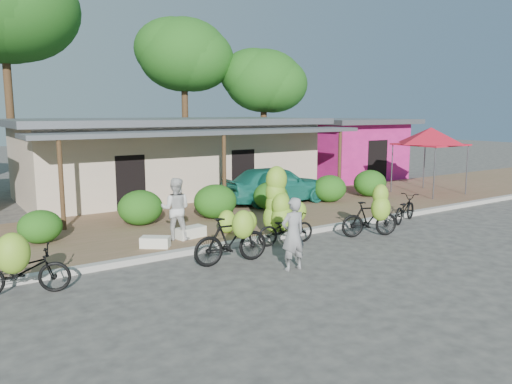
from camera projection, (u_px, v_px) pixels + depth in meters
ground at (341, 251)px, 13.14m from camera, size 100.00×100.00×0.00m
sidewalk at (241, 216)px, 17.24m from camera, size 60.00×6.00×0.12m
curb at (294, 233)px, 14.77m from camera, size 60.00×0.25×0.15m
shop_main at (169, 156)px, 21.84m from camera, size 13.00×8.50×3.35m
shop_pink at (344, 148)px, 27.65m from camera, size 6.00×6.00×3.25m
tree_center_right at (180, 53)px, 27.51m from camera, size 5.14×5.02×8.75m
tree_near_right at (260, 79)px, 28.27m from camera, size 4.59×4.42×7.18m
hedge_0 at (40, 227)px, 13.46m from camera, size 1.16×1.04×0.90m
hedge_1 at (140, 208)px, 15.62m from camera, size 1.41×1.27×1.10m
hedge_2 at (215, 201)px, 16.59m from camera, size 1.46×1.31×1.14m
hedge_3 at (271, 196)px, 18.08m from camera, size 1.30×1.17×1.02m
hedge_4 at (330, 189)px, 19.63m from camera, size 1.36×1.22×1.06m
hedge_5 at (370, 183)px, 20.93m from camera, size 1.42×1.28×1.11m
red_canopy at (431, 136)px, 21.39m from camera, size 3.50×3.50×2.86m
bike_far_left at (20, 268)px, 9.85m from camera, size 1.98×1.49×1.43m
bike_left at (232, 238)px, 11.94m from camera, size 1.97×1.24×1.43m
bike_center at (280, 213)px, 14.00m from camera, size 1.77×1.26×2.13m
bike_right at (372, 215)px, 14.46m from camera, size 1.82×1.39×1.65m
bike_far_right at (405, 209)px, 16.58m from camera, size 1.82×1.19×0.91m
loose_banana_a at (227, 222)px, 14.58m from camera, size 0.55×0.47×0.69m
loose_banana_b at (249, 222)px, 14.76m from camera, size 0.48×0.41×0.61m
loose_banana_c at (299, 211)px, 16.19m from camera, size 0.51×0.44×0.64m
sack_near at (191, 232)px, 14.11m from camera, size 0.91×0.55×0.30m
sack_far at (155, 242)px, 13.09m from camera, size 0.83×0.76×0.28m
vendor at (293, 234)px, 11.50m from camera, size 0.64×0.43×1.71m
bystander at (176, 209)px, 13.80m from camera, size 1.06×1.01×1.73m
teal_van at (276, 184)px, 19.39m from camera, size 4.43×2.06×1.47m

